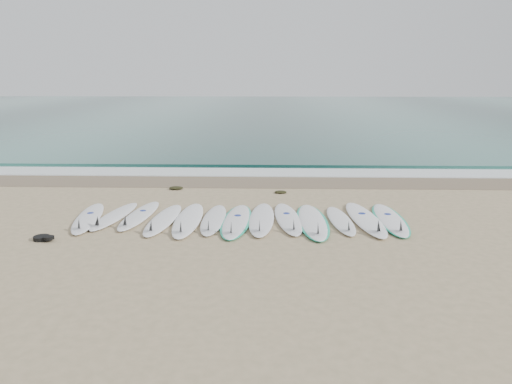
{
  "coord_description": "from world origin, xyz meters",
  "views": [
    {
      "loc": [
        0.75,
        -10.91,
        3.28
      ],
      "look_at": [
        0.38,
        1.1,
        0.4
      ],
      "focal_mm": 35.0,
      "sensor_mm": 36.0,
      "label": 1
    }
  ],
  "objects_px": {
    "surfboard_6": "(236,221)",
    "surfboard_12": "(390,219)",
    "surfboard_0": "(88,218)",
    "leash_coil": "(43,238)"
  },
  "relations": [
    {
      "from": "surfboard_12",
      "to": "leash_coil",
      "type": "relative_size",
      "value": 5.85
    },
    {
      "from": "surfboard_6",
      "to": "leash_coil",
      "type": "height_order",
      "value": "surfboard_6"
    },
    {
      "from": "surfboard_0",
      "to": "surfboard_12",
      "type": "distance_m",
      "value": 6.88
    },
    {
      "from": "surfboard_6",
      "to": "leash_coil",
      "type": "xyz_separation_m",
      "value": [
        -3.8,
        -1.29,
        -0.0
      ]
    },
    {
      "from": "leash_coil",
      "to": "surfboard_12",
      "type": "bearing_deg",
      "value": 11.75
    },
    {
      "from": "surfboard_6",
      "to": "leash_coil",
      "type": "distance_m",
      "value": 4.01
    },
    {
      "from": "surfboard_0",
      "to": "surfboard_6",
      "type": "relative_size",
      "value": 0.96
    },
    {
      "from": "surfboard_6",
      "to": "surfboard_12",
      "type": "distance_m",
      "value": 3.49
    },
    {
      "from": "surfboard_0",
      "to": "surfboard_12",
      "type": "relative_size",
      "value": 0.98
    },
    {
      "from": "surfboard_0",
      "to": "leash_coil",
      "type": "relative_size",
      "value": 5.72
    }
  ]
}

